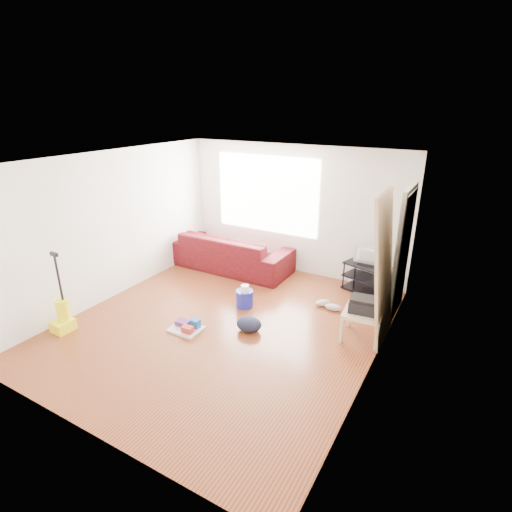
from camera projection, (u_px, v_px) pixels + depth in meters
The scene contains 13 objects.
room at pixel (231, 246), 5.82m from camera, with size 4.51×5.01×2.51m.
sofa at pixel (231, 268), 8.29m from camera, with size 2.51×0.98×0.73m, color black.
tv_stand at pixel (366, 278), 7.15m from camera, with size 0.86×0.64×0.53m.
tv at pixel (368, 256), 7.00m from camera, with size 0.55×0.07×0.31m, color black.
side_table at pixel (363, 316), 5.70m from camera, with size 0.58×0.58×0.44m.
printer at pixel (364, 305), 5.64m from camera, with size 0.44×0.36×0.21m.
bucket at pixel (245, 306), 6.73m from camera, with size 0.29×0.29×0.29m, color #1C23A9.
toilet_paper at pixel (245, 297), 6.62m from camera, with size 0.13×0.13×0.12m, color white.
cleaning_tray at pixel (187, 327), 6.01m from camera, with size 0.47×0.38×0.17m.
backpack at pixel (249, 330), 6.02m from camera, with size 0.39×0.31×0.21m, color black.
sneakers at pixel (328, 305), 6.65m from camera, with size 0.49×0.27×0.11m.
vacuum at pixel (63, 316), 5.96m from camera, with size 0.27×0.30×1.24m.
door_panel at pixel (376, 336), 5.87m from camera, with size 0.04×0.86×2.14m, color #A57658.
Camera 1 is at (3.09, -4.43, 3.23)m, focal length 28.00 mm.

